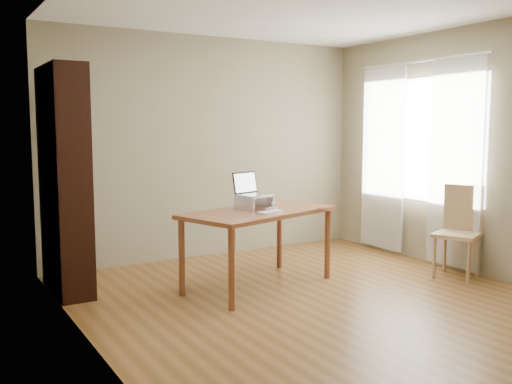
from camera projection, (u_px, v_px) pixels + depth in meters
name	position (u px, v px, depth m)	size (l,w,h in m)	color
room	(328.00, 155.00, 4.88)	(4.04, 4.54, 2.64)	brown
bookshelf	(65.00, 181.00, 5.28)	(0.30, 0.90, 2.10)	black
curtains	(416.00, 160.00, 6.52)	(0.03, 1.90, 2.25)	white
desk	(259.00, 219.00, 5.48)	(1.67, 1.17, 0.75)	brown
laptop_stand	(255.00, 201.00, 5.52)	(0.32, 0.25, 0.13)	silver
laptop	(252.00, 189.00, 5.56)	(0.37, 0.35, 0.22)	silver
keyboard	(270.00, 212.00, 5.27)	(0.29, 0.19, 0.02)	silver
coaster	(322.00, 209.00, 5.54)	(0.11, 0.11, 0.01)	brown
cat	(257.00, 202.00, 5.57)	(0.24, 0.47, 0.14)	#433C35
chair	(462.00, 228.00, 5.85)	(0.56, 0.55, 0.95)	tan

